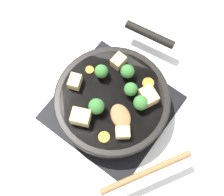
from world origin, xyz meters
The scene contains 17 objects.
ground_plane centered at (0.00, 0.00, 0.00)m, with size 2.40×2.40×0.00m, color white.
front_burner_grate centered at (0.00, 0.00, 0.01)m, with size 0.31×0.31×0.03m.
skillet_pan centered at (0.00, 0.00, 0.06)m, with size 0.31×0.40×0.06m.
wooden_spoon centered at (-0.12, 0.07, 0.09)m, with size 0.24×0.22×0.02m.
tofu_cube_center_large centered at (-0.08, -0.05, 0.10)m, with size 0.05×0.04×0.04m, color #DBB770.
tofu_cube_near_handle centered at (-0.08, 0.06, 0.10)m, with size 0.04×0.03×0.03m, color #DBB770.
tofu_cube_east_chunk centered at (0.03, 0.09, 0.10)m, with size 0.05×0.04×0.04m, color #DBB770.
tofu_cube_west_chunk centered at (0.05, -0.09, 0.10)m, with size 0.04×0.03×0.03m, color #DBB770.
tofu_cube_back_piece centered at (0.10, 0.03, 0.10)m, with size 0.04×0.03×0.03m, color #DBB770.
broccoli_floret_near_spoon centered at (0.01, 0.05, 0.11)m, with size 0.04×0.04×0.05m.
broccoli_floret_center_top centered at (0.01, -0.08, 0.11)m, with size 0.04×0.04×0.04m.
broccoli_floret_east_rim centered at (-0.03, -0.04, 0.11)m, with size 0.04×0.04×0.04m.
broccoli_floret_west_rim centered at (-0.07, -0.03, 0.11)m, with size 0.04×0.04×0.05m.
broccoli_floret_north_edge centered at (0.06, -0.03, 0.11)m, with size 0.04×0.04×0.04m.
carrot_slice_orange_thin centered at (-0.05, -0.09, 0.08)m, with size 0.03×0.03×0.01m, color orange.
carrot_slice_near_center centered at (-0.05, 0.10, 0.08)m, with size 0.03×0.03×0.01m, color orange.
carrot_slice_edge_slice centered at (0.10, -0.03, 0.08)m, with size 0.02×0.02×0.01m, color orange.
Camera 1 is at (-0.17, 0.22, 0.84)m, focal length 50.00 mm.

